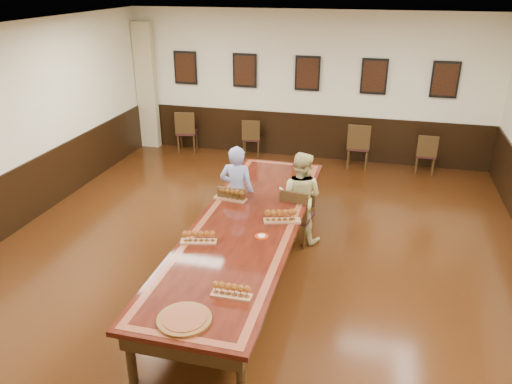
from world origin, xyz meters
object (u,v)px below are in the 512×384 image
(chair_woman, at_px, (297,215))
(spare_chair_d, at_px, (426,153))
(spare_chair_a, at_px, (187,131))
(chair_man, at_px, (235,211))
(carved_platter, at_px, (184,319))
(spare_chair_b, at_px, (252,137))
(conference_table, at_px, (247,232))
(person_woman, at_px, (300,197))
(spare_chair_c, at_px, (359,145))
(person_man, at_px, (237,192))

(chair_woman, distance_m, spare_chair_d, 4.17)
(spare_chair_a, distance_m, spare_chair_d, 5.37)
(chair_man, bearing_deg, carved_platter, 97.42)
(spare_chair_b, height_order, conference_table, spare_chair_b)
(person_woman, relative_size, carved_platter, 2.53)
(person_woman, bearing_deg, spare_chair_b, -56.09)
(spare_chair_c, distance_m, conference_table, 4.74)
(chair_man, bearing_deg, person_woman, -168.21)
(spare_chair_b, relative_size, spare_chair_c, 0.87)
(spare_chair_c, distance_m, person_man, 3.95)
(chair_man, xyz_separation_m, chair_woman, (0.96, 0.10, -0.01))
(spare_chair_a, distance_m, carved_platter, 7.40)
(spare_chair_a, relative_size, carved_platter, 1.70)
(conference_table, bearing_deg, person_man, 113.52)
(spare_chair_c, bearing_deg, spare_chair_b, -4.72)
(spare_chair_d, xyz_separation_m, conference_table, (-2.61, -4.61, 0.19))
(chair_man, relative_size, spare_chair_d, 1.10)
(chair_woman, relative_size, conference_table, 0.18)
(chair_man, xyz_separation_m, spare_chair_a, (-2.32, 3.82, 0.02))
(conference_table, bearing_deg, spare_chair_b, 104.11)
(spare_chair_d, height_order, person_woman, person_woman)
(spare_chair_c, bearing_deg, spare_chair_d, -178.30)
(chair_man, height_order, person_man, person_man)
(person_man, bearing_deg, conference_table, 113.58)
(spare_chair_a, distance_m, spare_chair_c, 3.98)
(conference_table, relative_size, carved_platter, 8.76)
(chair_man, height_order, carved_platter, chair_man)
(spare_chair_c, bearing_deg, chair_man, 66.30)
(chair_woman, height_order, person_man, person_man)
(spare_chair_b, relative_size, person_man, 0.58)
(spare_chair_a, height_order, conference_table, spare_chair_a)
(spare_chair_b, bearing_deg, conference_table, 95.60)
(chair_woman, xyz_separation_m, spare_chair_d, (2.08, 3.61, -0.04))
(conference_table, bearing_deg, carved_platter, -90.97)
(spare_chair_a, xyz_separation_m, person_man, (2.32, -3.72, 0.26))
(spare_chair_b, xyz_separation_m, conference_table, (1.21, -4.80, 0.18))
(spare_chair_b, bearing_deg, chair_woman, 106.01)
(chair_woman, distance_m, person_woman, 0.28)
(person_man, height_order, conference_table, person_man)
(chair_man, relative_size, spare_chair_b, 1.09)
(carved_platter, bearing_deg, chair_man, 97.36)
(person_woman, xyz_separation_m, conference_table, (-0.54, -1.09, -0.11))
(spare_chair_a, xyz_separation_m, spare_chair_b, (1.55, 0.09, -0.05))
(person_woman, bearing_deg, spare_chair_d, -111.85)
(spare_chair_b, relative_size, carved_platter, 1.51)
(carved_platter, bearing_deg, spare_chair_b, 99.53)
(person_man, relative_size, carved_platter, 2.62)
(spare_chair_a, height_order, person_man, person_man)
(chair_man, distance_m, spare_chair_b, 3.98)
(chair_woman, distance_m, spare_chair_a, 4.96)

